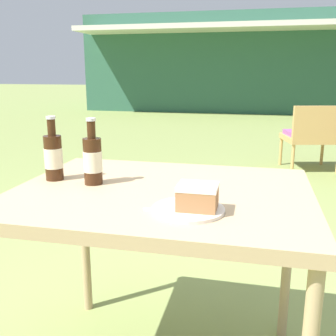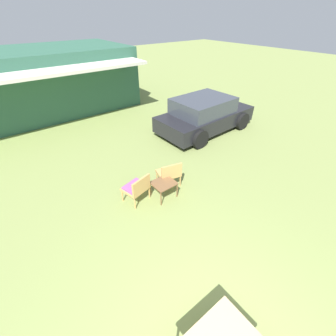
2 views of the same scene
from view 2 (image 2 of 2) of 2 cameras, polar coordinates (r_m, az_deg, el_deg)
The scene contains 5 objects.
cabin_building at distance 12.35m, azimuth -33.11°, elevation 17.52°, with size 9.37×5.54×2.64m.
parked_car at distance 9.07m, azimuth 9.25°, elevation 13.17°, with size 3.95×2.09×1.33m.
wicker_chair_cushioned at distance 5.57m, azimuth -7.94°, elevation -4.83°, with size 0.67×0.62×0.76m.
wicker_chair_plain at distance 5.98m, azimuth 0.39°, elevation -1.18°, with size 0.67×0.63×0.76m.
garden_side_table at distance 5.66m, azimuth -1.10°, elevation -4.11°, with size 0.56×0.50×0.44m.
Camera 2 is at (-1.06, -0.33, 3.98)m, focal length 24.00 mm.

